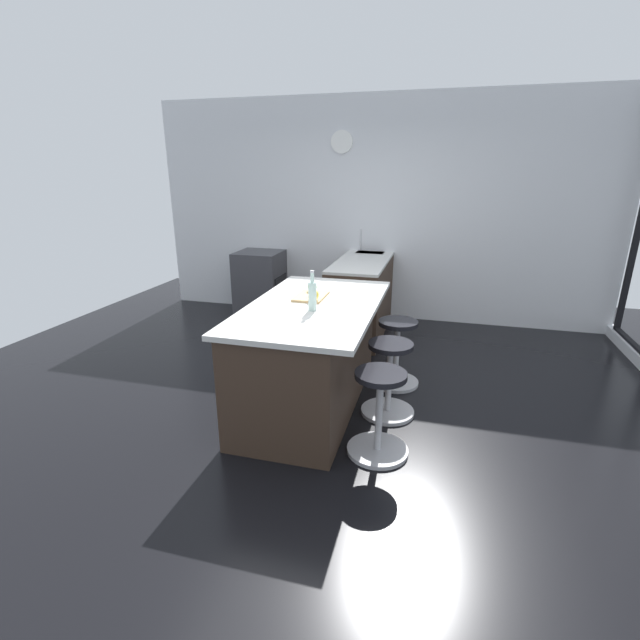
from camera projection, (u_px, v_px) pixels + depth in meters
ground_plane at (324, 401)px, 3.98m from camera, size 7.76×7.76×0.00m
interior_partition_left at (375, 211)px, 5.94m from camera, size 0.15×5.97×2.83m
sink_cabinet at (367, 288)px, 5.93m from camera, size 2.30×0.60×1.18m
oven_range at (260, 283)px, 6.30m from camera, size 0.60×0.61×0.87m
kitchen_island at (309, 354)px, 3.81m from camera, size 1.82×1.01×0.90m
stool_by_window at (396, 355)px, 4.22m from camera, size 0.44×0.44×0.63m
stool_middle at (389, 381)px, 3.70m from camera, size 0.44×0.44×0.63m
stool_near_camera at (379, 416)px, 3.17m from camera, size 0.44×0.44×0.63m
cutting_board at (311, 296)px, 3.84m from camera, size 0.36×0.24×0.02m
apple_yellow at (314, 295)px, 3.68m from camera, size 0.08×0.08×0.08m
apple_green at (312, 287)px, 3.94m from camera, size 0.08×0.08×0.08m
water_bottle at (312, 295)px, 3.45m from camera, size 0.06×0.06×0.31m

